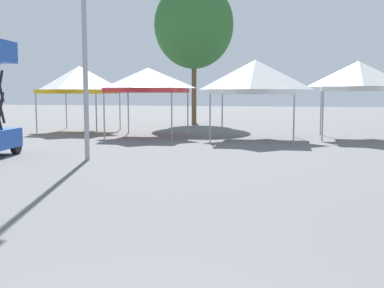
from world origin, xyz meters
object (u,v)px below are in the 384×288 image
canopy_tent_far_left (255,77)px  tree_behind_tents_center (194,39)px  canopy_tent_behind_right (79,80)px  canopy_tent_left_of_center (358,76)px  light_pole_near_lift (84,4)px  tree_behind_tents_left (194,25)px  canopy_tent_right_of_center (148,80)px

canopy_tent_far_left → tree_behind_tents_center: tree_behind_tents_center is taller
tree_behind_tents_center → canopy_tent_far_left: bearing=-63.3°
canopy_tent_behind_right → tree_behind_tents_center: tree_behind_tents_center is taller
canopy_tent_behind_right → tree_behind_tents_center: (3.94, 8.51, 2.90)m
canopy_tent_behind_right → canopy_tent_far_left: bearing=-12.4°
canopy_tent_far_left → canopy_tent_left_of_center: size_ratio=1.07×
canopy_tent_behind_right → light_pole_near_lift: size_ratio=0.44×
canopy_tent_behind_right → light_pole_near_lift: bearing=-61.3°
canopy_tent_far_left → canopy_tent_left_of_center: bearing=19.2°
light_pole_near_lift → canopy_tent_left_of_center: bearing=47.5°
light_pole_near_lift → tree_behind_tents_left: (-0.87, 16.27, 1.67)m
canopy_tent_right_of_center → canopy_tent_left_of_center: (9.12, 1.27, 0.14)m
canopy_tent_left_of_center → tree_behind_tents_left: 12.18m
tree_behind_tents_center → light_pole_near_lift: bearing=-85.9°
canopy_tent_left_of_center → tree_behind_tents_center: (-9.55, 9.07, 2.86)m
canopy_tent_far_left → tree_behind_tents_center: bearing=116.7°
canopy_tent_behind_right → canopy_tent_left_of_center: canopy_tent_behind_right is taller
canopy_tent_right_of_center → tree_behind_tents_left: tree_behind_tents_left is taller
canopy_tent_behind_right → tree_behind_tents_left: bearing=57.0°
canopy_tent_right_of_center → light_pole_near_lift: bearing=-83.7°
canopy_tent_far_left → light_pole_near_lift: bearing=-118.1°
canopy_tent_right_of_center → tree_behind_tents_left: 9.28m
canopy_tent_right_of_center → tree_behind_tents_left: size_ratio=0.37×
light_pole_near_lift → tree_behind_tents_center: bearing=94.1°
canopy_tent_behind_right → canopy_tent_right_of_center: bearing=-22.7°
canopy_tent_right_of_center → canopy_tent_far_left: 4.88m
canopy_tent_left_of_center → tree_behind_tents_center: tree_behind_tents_center is taller
canopy_tent_left_of_center → tree_behind_tents_center: 13.48m
light_pole_near_lift → tree_behind_tents_left: size_ratio=0.89×
canopy_tent_left_of_center → light_pole_near_lift: 12.35m
light_pole_near_lift → tree_behind_tents_left: bearing=93.1°
light_pole_near_lift → tree_behind_tents_center: size_ratio=1.05×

